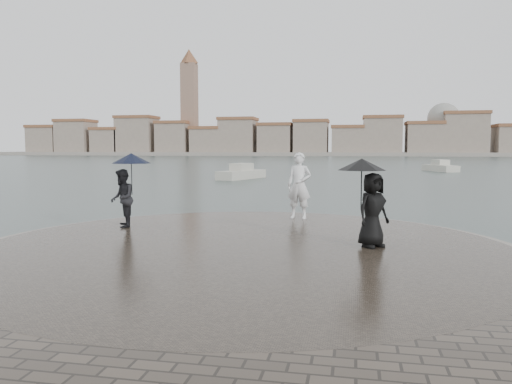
# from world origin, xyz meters

# --- Properties ---
(ground) EXTENTS (400.00, 400.00, 0.00)m
(ground) POSITION_xyz_m (0.00, 0.00, 0.00)
(ground) COLOR #2B3835
(ground) RESTS_ON ground
(kerb_ring) EXTENTS (12.50, 12.50, 0.32)m
(kerb_ring) POSITION_xyz_m (0.00, 3.50, 0.16)
(kerb_ring) COLOR gray
(kerb_ring) RESTS_ON ground
(quay_tip) EXTENTS (11.90, 11.90, 0.36)m
(quay_tip) POSITION_xyz_m (0.00, 3.50, 0.18)
(quay_tip) COLOR #2D261E
(quay_tip) RESTS_ON ground
(statue) EXTENTS (0.81, 0.60, 2.05)m
(statue) POSITION_xyz_m (0.73, 8.01, 1.39)
(statue) COLOR white
(statue) RESTS_ON quay_tip
(visitor_left) EXTENTS (1.23, 1.12, 2.04)m
(visitor_left) POSITION_xyz_m (-3.79, 5.37, 1.49)
(visitor_left) COLOR black
(visitor_left) RESTS_ON quay_tip
(visitor_right) EXTENTS (1.27, 1.12, 1.95)m
(visitor_right) POSITION_xyz_m (2.73, 3.87, 1.49)
(visitor_right) COLOR black
(visitor_right) RESTS_ON quay_tip
(far_skyline) EXTENTS (260.00, 20.00, 37.00)m
(far_skyline) POSITION_xyz_m (-6.29, 160.71, 5.61)
(far_skyline) COLOR gray
(far_skyline) RESTS_ON ground
(boats) EXTENTS (34.68, 23.26, 1.50)m
(boats) POSITION_xyz_m (9.45, 42.42, 0.38)
(boats) COLOR #B9B7A7
(boats) RESTS_ON ground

